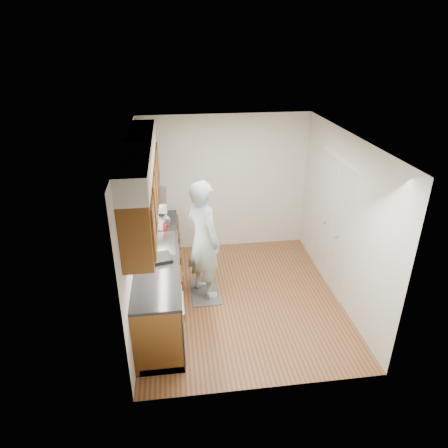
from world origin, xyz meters
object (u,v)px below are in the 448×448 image
at_px(soap_bottle_a, 158,221).
at_px(steel_can, 168,222).
at_px(soap_bottle_b, 161,223).
at_px(soda_can, 165,227).
at_px(person, 203,232).
at_px(soap_bottle_c, 166,218).
at_px(dish_rack, 158,259).

bearing_deg(soap_bottle_a, steel_can, 37.02).
relative_size(soap_bottle_a, steel_can, 2.40).
xyz_separation_m(soap_bottle_b, soda_can, (0.06, -0.03, -0.04)).
bearing_deg(soap_bottle_b, person, -35.43).
xyz_separation_m(person, soap_bottle_a, (-0.67, 0.46, 0.01)).
bearing_deg(soap_bottle_c, soda_can, -92.56).
bearing_deg(steel_can, person, -47.54).
relative_size(soap_bottle_a, soap_bottle_b, 1.33).
xyz_separation_m(soap_bottle_a, dish_rack, (0.01, -0.96, -0.11)).
bearing_deg(steel_can, soda_can, -103.90).
bearing_deg(soda_can, soap_bottle_c, 87.44).
height_order(soap_bottle_b, steel_can, soap_bottle_b).
relative_size(soap_bottle_c, steel_can, 1.64).
bearing_deg(soap_bottle_a, dish_rack, -89.28).
height_order(person, soap_bottle_c, person).
relative_size(soap_bottle_b, steel_can, 1.80).
xyz_separation_m(soap_bottle_a, steel_can, (0.15, 0.11, -0.08)).
bearing_deg(soap_bottle_c, person, -49.39).
height_order(soap_bottle_b, dish_rack, soap_bottle_b).
xyz_separation_m(soap_bottle_a, soda_can, (0.10, -0.05, -0.08)).
distance_m(person, steel_can, 0.78).
bearing_deg(soda_can, soap_bottle_b, 149.74).
distance_m(person, soap_bottle_c, 0.85).
distance_m(soap_bottle_a, soap_bottle_c, 0.22).
bearing_deg(soap_bottle_b, steel_can, 52.01).
distance_m(soap_bottle_a, soap_bottle_b, 0.06).
height_order(soap_bottle_a, soda_can, soap_bottle_a).
distance_m(soap_bottle_a, soda_can, 0.14).
height_order(person, soap_bottle_b, person).
height_order(soap_bottle_a, dish_rack, soap_bottle_a).
bearing_deg(dish_rack, person, 25.83).
distance_m(person, soap_bottle_b, 0.76).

